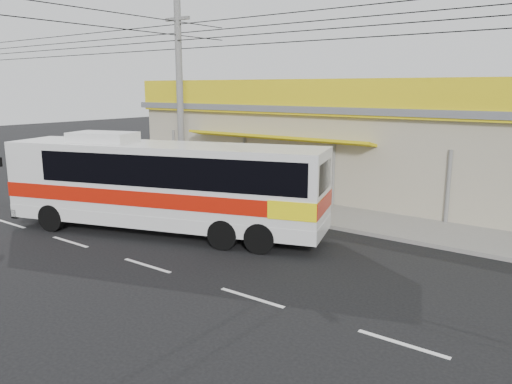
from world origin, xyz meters
TOP-DOWN VIEW (x-y plane):
  - ground at (0.00, 0.00)m, footprint 120.00×120.00m
  - sidewalk at (0.00, 6.00)m, footprint 30.00×3.20m
  - lane_markings at (0.00, -2.50)m, footprint 50.00×0.12m
  - storefront_building at (-0.01, 11.54)m, footprint 22.60×9.20m
  - coach_bus at (-1.95, 0.35)m, footprint 12.16×6.10m
  - motorbike_red at (-11.78, 6.44)m, footprint 1.72×1.05m
  - motorbike_dark at (-5.05, 5.33)m, footprint 1.67×1.19m
  - utility_pole at (-5.06, 4.20)m, footprint 34.00×14.00m

SIDE VIEW (x-z plane):
  - ground at x=0.00m, z-range 0.00..0.00m
  - lane_markings at x=0.00m, z-range -0.01..0.01m
  - sidewalk at x=0.00m, z-range 0.00..0.15m
  - motorbike_red at x=-11.78m, z-range 0.15..1.01m
  - motorbike_dark at x=-5.05m, z-range 0.15..1.14m
  - coach_bus at x=-1.95m, z-range 0.13..3.82m
  - storefront_building at x=-0.01m, z-range -0.55..5.15m
  - utility_pole at x=-5.06m, z-range 2.98..12.16m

